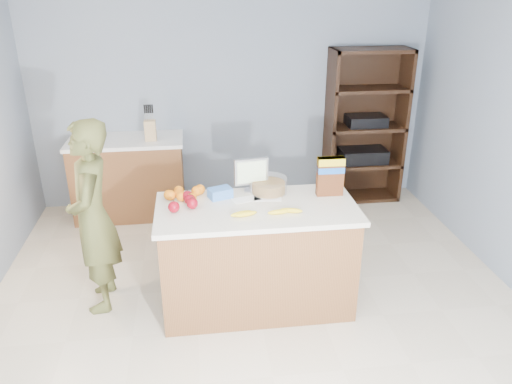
{
  "coord_description": "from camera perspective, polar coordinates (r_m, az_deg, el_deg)",
  "views": [
    {
      "loc": [
        -0.46,
        -3.16,
        2.54
      ],
      "look_at": [
        0.0,
        0.35,
        1.0
      ],
      "focal_mm": 35.0,
      "sensor_mm": 36.0,
      "label": 1
    }
  ],
  "objects": [
    {
      "name": "floor",
      "position": [
        4.08,
        0.66,
        -14.99
      ],
      "size": [
        4.5,
        5.0,
        0.02
      ],
      "primitive_type": "cube",
      "color": "beige",
      "rests_on": "ground"
    },
    {
      "name": "walls",
      "position": [
        3.31,
        0.79,
        7.96
      ],
      "size": [
        4.52,
        5.02,
        2.51
      ],
      "color": "gray",
      "rests_on": "ground"
    },
    {
      "name": "counter_peninsula",
      "position": [
        4.08,
        0.09,
        -7.82
      ],
      "size": [
        1.56,
        0.76,
        0.9
      ],
      "color": "brown",
      "rests_on": "ground"
    },
    {
      "name": "back_cabinet",
      "position": [
        5.8,
        -14.27,
        1.67
      ],
      "size": [
        1.24,
        0.62,
        0.9
      ],
      "color": "brown",
      "rests_on": "ground"
    },
    {
      "name": "shelving_unit",
      "position": [
        6.1,
        12.2,
        7.06
      ],
      "size": [
        0.9,
        0.4,
        1.8
      ],
      "color": "black",
      "rests_on": "ground"
    },
    {
      "name": "person",
      "position": [
        4.13,
        -18.13,
        -2.81
      ],
      "size": [
        0.42,
        0.6,
        1.58
      ],
      "primitive_type": "imported",
      "rotation": [
        0.0,
        0.0,
        -1.5
      ],
      "color": "#4D4F26",
      "rests_on": "ground"
    },
    {
      "name": "knife_block",
      "position": [
        5.51,
        -11.99,
        6.99
      ],
      "size": [
        0.12,
        0.1,
        0.31
      ],
      "color": "tan",
      "rests_on": "back_cabinet"
    },
    {
      "name": "envelopes",
      "position": [
        3.98,
        0.11,
        -0.78
      ],
      "size": [
        0.41,
        0.16,
        0.0
      ],
      "color": "white",
      "rests_on": "counter_peninsula"
    },
    {
      "name": "bananas",
      "position": [
        3.72,
        0.97,
        -2.35
      ],
      "size": [
        0.56,
        0.1,
        0.04
      ],
      "color": "yellow",
      "rests_on": "counter_peninsula"
    },
    {
      "name": "apples",
      "position": [
        3.87,
        -8.0,
        -1.09
      ],
      "size": [
        0.23,
        0.28,
        0.09
      ],
      "color": "maroon",
      "rests_on": "counter_peninsula"
    },
    {
      "name": "oranges",
      "position": [
        4.02,
        -8.3,
        -0.19
      ],
      "size": [
        0.33,
        0.24,
        0.08
      ],
      "color": "orange",
      "rests_on": "counter_peninsula"
    },
    {
      "name": "blue_carton",
      "position": [
        4.0,
        -4.12,
        -0.11
      ],
      "size": [
        0.21,
        0.17,
        0.08
      ],
      "primitive_type": "cube",
      "rotation": [
        0.0,
        0.0,
        0.35
      ],
      "color": "blue",
      "rests_on": "counter_peninsula"
    },
    {
      "name": "salad_bowl",
      "position": [
        4.08,
        1.46,
        0.68
      ],
      "size": [
        0.3,
        0.3,
        0.13
      ],
      "color": "#267219",
      "rests_on": "counter_peninsula"
    },
    {
      "name": "tv",
      "position": [
        4.07,
        -0.55,
        2.2
      ],
      "size": [
        0.28,
        0.12,
        0.28
      ],
      "color": "silver",
      "rests_on": "counter_peninsula"
    },
    {
      "name": "cereal_box",
      "position": [
        4.03,
        8.49,
        2.11
      ],
      "size": [
        0.21,
        0.08,
        0.32
      ],
      "color": "#592B14",
      "rests_on": "counter_peninsula"
    }
  ]
}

